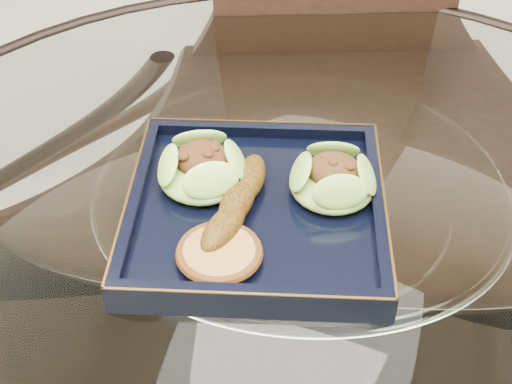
% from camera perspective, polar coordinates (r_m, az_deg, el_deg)
% --- Properties ---
extents(dining_table, '(1.13, 1.13, 0.77)m').
position_cam_1_polar(dining_table, '(0.89, 3.09, -10.10)').
color(dining_table, white).
rests_on(dining_table, ground).
extents(dining_chair, '(0.52, 0.52, 0.94)m').
position_cam_1_polar(dining_chair, '(1.21, 6.23, 1.89)').
color(dining_chair, black).
rests_on(dining_chair, ground).
extents(navy_plate, '(0.33, 0.33, 0.02)m').
position_cam_1_polar(navy_plate, '(0.76, 0.00, -1.71)').
color(navy_plate, black).
rests_on(navy_plate, dining_table).
extents(lettuce_wrap_left, '(0.10, 0.10, 0.03)m').
position_cam_1_polar(lettuce_wrap_left, '(0.77, -4.30, 1.72)').
color(lettuce_wrap_left, '#6CA530').
rests_on(lettuce_wrap_left, navy_plate).
extents(lettuce_wrap_right, '(0.10, 0.10, 0.03)m').
position_cam_1_polar(lettuce_wrap_right, '(0.76, 6.16, 0.88)').
color(lettuce_wrap_right, '#5B972B').
rests_on(lettuce_wrap_right, navy_plate).
extents(roasted_plantain, '(0.03, 0.15, 0.03)m').
position_cam_1_polar(roasted_plantain, '(0.74, -1.51, -0.78)').
color(roasted_plantain, brown).
rests_on(roasted_plantain, navy_plate).
extents(crumb_patty, '(0.08, 0.08, 0.01)m').
position_cam_1_polar(crumb_patty, '(0.69, -2.95, -5.00)').
color(crumb_patty, '#AA7C38').
rests_on(crumb_patty, navy_plate).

